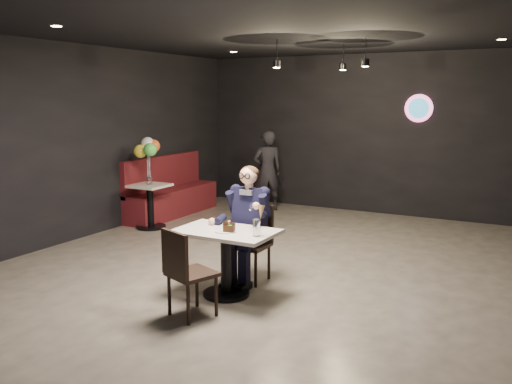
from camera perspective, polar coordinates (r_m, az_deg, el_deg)
The scene contains 17 objects.
floor at distance 6.66m, azimuth 1.00°, elevation -9.26°, with size 9.00×9.00×0.00m, color gray.
wall_sign at distance 10.28m, azimuth 16.77°, elevation 8.44°, with size 0.50×0.06×0.50m, color pink, non-canonical shape.
pendant_lights at distance 8.16m, azimuth 7.73°, elevation 14.68°, with size 1.40×1.20×0.36m, color black.
main_table at distance 6.08m, azimuth -3.17°, elevation -7.46°, with size 1.10×0.70×0.75m, color silver.
chair_far at distance 6.51m, azimuth -0.65°, elevation -5.49°, with size 0.42×0.46×0.92m, color black.
chair_near at distance 5.53m, azimuth -6.73°, elevation -8.36°, with size 0.42×0.46×0.92m, color black.
seated_man at distance 6.45m, azimuth -0.65°, elevation -3.26°, with size 0.60×0.80×1.44m, color black.
dessert_plate at distance 5.91m, azimuth -3.22°, elevation -4.13°, with size 0.24×0.24×0.01m, color white.
cake_slice at distance 5.87m, azimuth -2.84°, elevation -3.74°, with size 0.12×0.10×0.08m, color black.
mint_leaf at distance 5.81m, azimuth -2.77°, elevation -3.51°, with size 0.05×0.04×0.01m, color green.
sundae_glass at distance 5.70m, azimuth 0.06°, elevation -3.77°, with size 0.08×0.08×0.18m, color silver.
wafer_cone at distance 5.68m, azimuth 0.54°, elevation -2.14°, with size 0.07×0.07×0.14m, color tan.
booth_bench at distance 10.26m, azimuth -8.87°, elevation 0.63°, with size 0.56×2.23×1.11m, color #4E101C.
side_table at distance 9.34m, azimuth -11.06°, elevation -1.57°, with size 0.58×0.58×0.72m, color silver.
balloon_vase at distance 9.26m, azimuth -11.15°, elevation 1.23°, with size 0.10×0.10×0.14m, color silver.
balloon_bunch at distance 9.21m, azimuth -11.24°, elevation 3.77°, with size 0.41×0.41×0.67m, color yellow.
passerby at distance 10.58m, azimuth 1.21°, elevation 2.25°, with size 0.57×0.37×1.56m, color black.
Camera 1 is at (2.88, -5.60, 2.19)m, focal length 38.00 mm.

